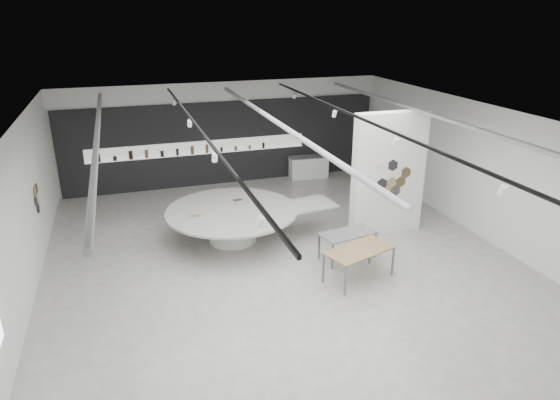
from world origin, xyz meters
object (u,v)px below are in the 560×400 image
object	(u,v)px
display_island	(235,220)
sample_table_wood	(359,251)
kitchen_counter	(309,167)
partition_column	(389,174)
sample_table_stone	(348,235)

from	to	relation	value
display_island	sample_table_wood	size ratio (longest dim) A/B	2.71
kitchen_counter	partition_column	bearing A→B (deg)	-83.32
sample_table_wood	sample_table_stone	distance (m)	1.10
sample_table_wood	kitchen_counter	xyz separation A→B (m)	(1.71, 7.82, -0.31)
display_island	sample_table_stone	bearing A→B (deg)	-45.82
sample_table_wood	display_island	bearing A→B (deg)	127.26
partition_column	sample_table_stone	xyz separation A→B (m)	(-1.81, -1.23, -1.12)
sample_table_wood	partition_column	bearing A→B (deg)	48.93
sample_table_stone	kitchen_counter	distance (m)	6.92
sample_table_stone	partition_column	bearing A→B (deg)	34.25
display_island	sample_table_wood	world-z (taller)	display_island
sample_table_stone	display_island	bearing A→B (deg)	141.70
display_island	sample_table_wood	distance (m)	3.90
display_island	kitchen_counter	size ratio (longest dim) A/B	3.30
partition_column	sample_table_wood	bearing A→B (deg)	-131.07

